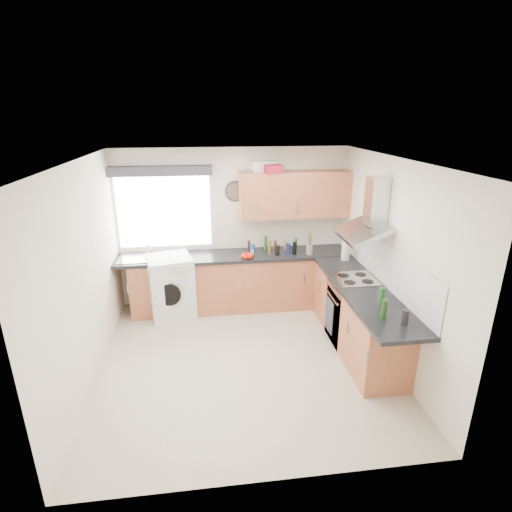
{
  "coord_description": "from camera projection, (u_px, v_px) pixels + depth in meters",
  "views": [
    {
      "loc": [
        -0.42,
        -4.33,
        2.98
      ],
      "look_at": [
        0.25,
        0.85,
        1.1
      ],
      "focal_mm": 28.0,
      "sensor_mm": 36.0,
      "label": 1
    }
  ],
  "objects": [
    {
      "name": "wall_clock",
      "position": [
        235.0,
        192.0,
        6.15
      ],
      "size": [
        0.33,
        0.04,
        0.33
      ],
      "primitive_type": "cylinder",
      "rotation": [
        1.57,
        0.0,
        0.0
      ],
      "color": "#2C2C35",
      "rests_on": "wall_back"
    },
    {
      "name": "jar_5",
      "position": [
        266.0,
        243.0,
        6.37
      ],
      "size": [
        0.06,
        0.06,
        0.22
      ],
      "primitive_type": "cylinder",
      "color": "#27581F",
      "rests_on": "worktop_back"
    },
    {
      "name": "bottle_2",
      "position": [
        384.0,
        309.0,
        4.21
      ],
      "size": [
        0.06,
        0.06,
        0.23
      ],
      "primitive_type": "cylinder",
      "color": "#1B3D16",
      "rests_on": "worktop_right"
    },
    {
      "name": "sink",
      "position": [
        147.0,
        255.0,
        6.02
      ],
      "size": [
        0.84,
        0.46,
        0.1
      ],
      "primitive_type": null,
      "color": "#B2B2B2",
      "rests_on": "worktop_back"
    },
    {
      "name": "wall_right",
      "position": [
        390.0,
        262.0,
        4.89
      ],
      "size": [
        0.02,
        3.6,
        2.5
      ],
      "primitive_type": "cube",
      "color": "silver",
      "rests_on": "ground_plane"
    },
    {
      "name": "wall_back",
      "position": [
        233.0,
        228.0,
        6.36
      ],
      "size": [
        3.6,
        0.02,
        2.5
      ],
      "primitive_type": "cube",
      "color": "silver",
      "rests_on": "ground_plane"
    },
    {
      "name": "casserole",
      "position": [
        262.0,
        166.0,
        6.01
      ],
      "size": [
        0.41,
        0.33,
        0.15
      ],
      "primitive_type": "cube",
      "rotation": [
        0.0,
        0.0,
        0.19
      ],
      "color": "silver",
      "rests_on": "upper_cabinets"
    },
    {
      "name": "jar_4",
      "position": [
        288.0,
        249.0,
        6.2
      ],
      "size": [
        0.07,
        0.07,
        0.16
      ],
      "primitive_type": "cylinder",
      "color": "navy",
      "rests_on": "worktop_back"
    },
    {
      "name": "washing_machine",
      "position": [
        171.0,
        286.0,
        6.12
      ],
      "size": [
        0.78,
        0.76,
        0.95
      ],
      "primitive_type": "cube",
      "rotation": [
        0.0,
        0.0,
        0.24
      ],
      "color": "silver",
      "rests_on": "ground_plane"
    },
    {
      "name": "base_cab_corner",
      "position": [
        326.0,
        278.0,
        6.54
      ],
      "size": [
        0.6,
        0.6,
        0.86
      ],
      "primitive_type": "cube",
      "color": "#9C5435",
      "rests_on": "ground_plane"
    },
    {
      "name": "base_cab_back",
      "position": [
        229.0,
        283.0,
        6.35
      ],
      "size": [
        3.0,
        0.58,
        0.86
      ],
      "primitive_type": "cube",
      "color": "#9C5435",
      "rests_on": "ground_plane"
    },
    {
      "name": "kitchen_roll",
      "position": [
        346.0,
        251.0,
        5.92
      ],
      "size": [
        0.14,
        0.14,
        0.27
      ],
      "primitive_type": "cylinder",
      "rotation": [
        0.0,
        0.0,
        0.2
      ],
      "color": "silver",
      "rests_on": "worktop_right"
    },
    {
      "name": "wall_left",
      "position": [
        84.0,
        277.0,
        4.46
      ],
      "size": [
        0.02,
        3.6,
        2.5
      ],
      "primitive_type": "cube",
      "color": "silver",
      "rests_on": "ground_plane"
    },
    {
      "name": "window",
      "position": [
        164.0,
        212.0,
        6.12
      ],
      "size": [
        1.4,
        0.02,
        1.1
      ],
      "primitive_type": "cube",
      "color": "silver",
      "rests_on": "wall_back"
    },
    {
      "name": "jar_10",
      "position": [
        269.0,
        247.0,
        6.17
      ],
      "size": [
        0.04,
        0.04,
        0.22
      ],
      "primitive_type": "cylinder",
      "color": "brown",
      "rests_on": "worktop_back"
    },
    {
      "name": "ground_plane",
      "position": [
        245.0,
        360.0,
        5.1
      ],
      "size": [
        3.6,
        3.6,
        0.0
      ],
      "primitive_type": "plane",
      "color": "beige"
    },
    {
      "name": "jar_2",
      "position": [
        295.0,
        248.0,
        6.16
      ],
      "size": [
        0.07,
        0.07,
        0.2
      ],
      "primitive_type": "cylinder",
      "color": "black",
      "rests_on": "worktop_back"
    },
    {
      "name": "bottle_0",
      "position": [
        382.0,
        296.0,
        4.53
      ],
      "size": [
        0.07,
        0.07,
        0.21
      ],
      "primitive_type": "cylinder",
      "color": "#1B4B23",
      "rests_on": "worktop_right"
    },
    {
      "name": "window_blind",
      "position": [
        160.0,
        171.0,
        5.82
      ],
      "size": [
        1.5,
        0.18,
        0.14
      ],
      "primitive_type": "cube",
      "color": "#2C2C35",
      "rests_on": "wall_back"
    },
    {
      "name": "worktop_right",
      "position": [
        364.0,
        291.0,
        4.98
      ],
      "size": [
        0.62,
        2.42,
        0.05
      ],
      "primitive_type": "cube",
      "color": "black",
      "rests_on": "base_cab_right"
    },
    {
      "name": "jar_9",
      "position": [
        253.0,
        249.0,
        6.14
      ],
      "size": [
        0.07,
        0.07,
        0.17
      ],
      "primitive_type": "cylinder",
      "color": "navy",
      "rests_on": "worktop_back"
    },
    {
      "name": "jar_0",
      "position": [
        275.0,
        247.0,
        6.21
      ],
      "size": [
        0.04,
        0.04,
        0.2
      ],
      "primitive_type": "cylinder",
      "color": "#5A1B13",
      "rests_on": "worktop_back"
    },
    {
      "name": "storage_box",
      "position": [
        273.0,
        169.0,
        5.84
      ],
      "size": [
        0.27,
        0.24,
        0.11
      ],
      "primitive_type": "cube",
      "rotation": [
        0.0,
        0.0,
        0.14
      ],
      "color": "#A51529",
      "rests_on": "upper_cabinets"
    },
    {
      "name": "base_cab_right",
      "position": [
        357.0,
        317.0,
        5.28
      ],
      "size": [
        0.58,
        2.1,
        0.86
      ],
      "primitive_type": "cube",
      "color": "#9C5435",
      "rests_on": "ground_plane"
    },
    {
      "name": "oven",
      "position": [
        352.0,
        312.0,
        5.42
      ],
      "size": [
        0.56,
        0.58,
        0.85
      ],
      "primitive_type": "cube",
      "color": "black",
      "rests_on": "ground_plane"
    },
    {
      "name": "worktop_back",
      "position": [
        235.0,
        256.0,
        6.2
      ],
      "size": [
        3.6,
        0.62,
        0.05
      ],
      "primitive_type": "cube",
      "color": "black",
      "rests_on": "base_cab_back"
    },
    {
      "name": "upper_cabinets",
      "position": [
        295.0,
        194.0,
        6.12
      ],
      "size": [
        1.7,
        0.35,
        0.7
      ],
      "primitive_type": "cube",
      "color": "#9C5435",
      "rests_on": "wall_back"
    },
    {
      "name": "jar_1",
      "position": [
        252.0,
        253.0,
        6.1
      ],
      "size": [
        0.04,
        0.04,
        0.09
      ],
      "primitive_type": "cylinder",
      "color": "#ABA392",
      "rests_on": "worktop_back"
    },
    {
      "name": "extractor_hood",
      "position": [
        369.0,
        216.0,
        4.97
      ],
      "size": [
        0.52,
        0.78,
        0.66
      ],
      "primitive_type": null,
      "color": "#B2B2B2",
      "rests_on": "wall_right"
    },
    {
      "name": "splashback",
      "position": [
        378.0,
        259.0,
        5.2
      ],
      "size": [
        0.01,
        3.0,
        0.54
      ],
      "primitive_type": "cube",
      "color": "white",
      "rests_on": "wall_right"
    },
    {
      "name": "hob_plate",
      "position": [
        355.0,
        279.0,
        5.25
      ],
      "size": [
        0.52,
        0.52,
        0.01
      ],
      "primitive_type": "cube",
      "color": "#B2B2B2",
      "rests_on": "worktop_right"
    },
    {
      "name": "jar_6",
      "position": [
        277.0,
        250.0,
        6.12
      ],
      "size": [
        0.07,
        0.07,
        0.16
      ],
      "primitive_type": "cylinder",
      "color": "black",
      "rests_on": "worktop_back"
    },
    {
      "name": "jar_8",
      "position": [
        285.0,
        245.0,
        6.39
      ],
      "size": [
        0.04,
        0.04,
        0.15
      ],
      "primitive_type": "cylinder",
      "color": "#A79939",
      "rests_on": "worktop_back"
    },
    {
      "name": "tomato_cluster",
      "position": [
        247.0,
        256.0,
        6.01
      ],
      "size": [
        0.18,
        0.18,
        0.07
      ],
      "primitive_type": null,
      "rotation": [
        0.0,
        0.0,
        0.14
      ],
      "color": "red",
      "rests_on": "worktop_back"
    },
    {
      "name": "jar_7",
      "position": [
        296.0,
        246.0,
        6.16
      ],
      "size": [
        0.04,
        0.04,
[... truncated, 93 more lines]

